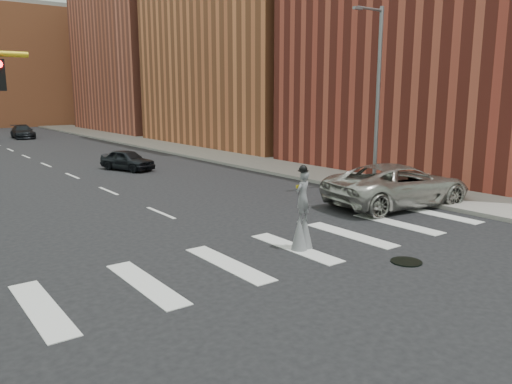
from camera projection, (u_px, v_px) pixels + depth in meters
The scene contains 10 objects.
ground_plane at pixel (284, 265), 14.44m from camera, with size 160.00×160.00×0.00m, color black.
sidewalk_right at pixel (207, 153), 41.42m from camera, with size 5.00×90.00×0.18m, color gray.
manhole at pixel (406, 262), 14.62m from camera, with size 0.90×0.90×0.04m, color black.
building_mid at pixel (261, 20), 48.64m from camera, with size 16.00×22.00×24.00m, color #CB6D3F.
building_far at pixel (155, 56), 67.92m from camera, with size 16.00×22.00×20.00m, color #B45842.
streetlight at pixel (377, 93), 24.61m from camera, with size 2.05×0.20×9.00m.
stilt_performer at pixel (302, 218), 15.70m from camera, with size 0.83×0.60×2.70m.
suv_crossing at pixel (398, 185), 21.90m from camera, with size 3.11×6.75×1.88m, color #A9A7A0.
car_near at pixel (127, 160), 32.36m from camera, with size 1.58×3.92×1.33m, color black.
car_far at pixel (23, 132), 56.02m from camera, with size 2.05×5.05×1.46m, color black.
Camera 1 is at (-8.88, -10.55, 4.84)m, focal length 35.00 mm.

